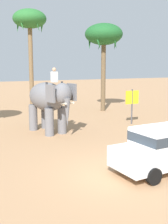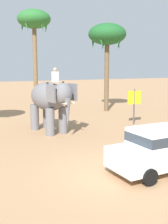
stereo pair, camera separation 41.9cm
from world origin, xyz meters
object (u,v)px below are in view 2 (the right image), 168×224
object	(u,v)px
palm_tree_near_hut	(107,36)
signboard_yellow	(134,100)
elephant_with_mahout	(50,100)
car_sedan_foreground	(160,148)
palm_tree_left_of_road	(34,22)

from	to	relation	value
palm_tree_near_hut	signboard_yellow	size ratio (longest dim) A/B	3.11
elephant_with_mahout	palm_tree_near_hut	size ratio (longest dim) A/B	0.54
car_sedan_foreground	palm_tree_left_of_road	bearing A→B (deg)	90.31
car_sedan_foreground	elephant_with_mahout	distance (m)	8.10
car_sedan_foreground	palm_tree_left_of_road	size ratio (longest dim) A/B	0.46
palm_tree_near_hut	signboard_yellow	distance (m)	7.49
signboard_yellow	elephant_with_mahout	bearing A→B (deg)	179.70
palm_tree_near_hut	palm_tree_left_of_road	size ratio (longest dim) A/B	0.81
car_sedan_foreground	signboard_yellow	bearing A→B (deg)	63.76
palm_tree_near_hut	palm_tree_left_of_road	distance (m)	7.82
car_sedan_foreground	signboard_yellow	size ratio (longest dim) A/B	1.76
elephant_with_mahout	signboard_yellow	size ratio (longest dim) A/B	1.67
elephant_with_mahout	signboard_yellow	distance (m)	5.87
palm_tree_left_of_road	signboard_yellow	bearing A→B (deg)	-71.52
elephant_with_mahout	palm_tree_left_of_road	size ratio (longest dim) A/B	0.43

